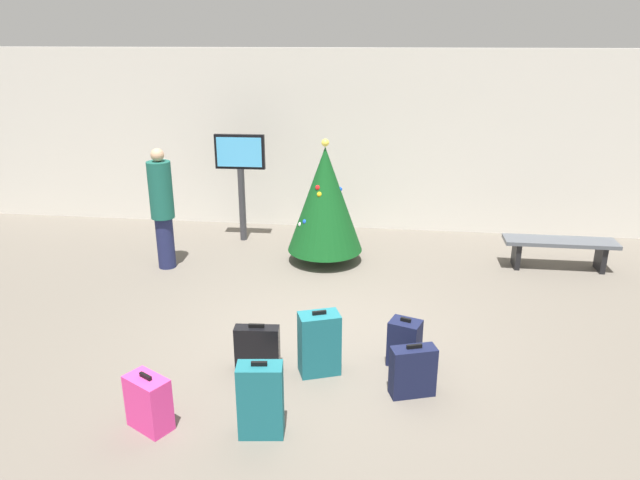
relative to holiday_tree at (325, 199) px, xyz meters
name	(u,v)px	position (x,y,z in m)	size (l,w,h in m)	color
ground_plane	(321,339)	(0.26, -2.59, -1.04)	(16.00, 16.00, 0.00)	#665E54
back_wall	(351,141)	(0.26, 1.90, 0.60)	(16.00, 0.20, 3.29)	beige
holiday_tree	(325,199)	(0.00, 0.00, 0.00)	(1.21, 1.21, 2.00)	#4C3319
flight_info_kiosk	(240,167)	(-1.58, 0.86, 0.28)	(0.87, 0.12, 1.90)	#333338
waiting_bench	(559,247)	(3.69, 0.14, -0.68)	(1.71, 0.44, 0.48)	#4C5159
traveller_0	(162,206)	(-2.47, -0.58, -0.04)	(0.48, 0.48, 1.91)	#1E234C
suitcase_0	(405,343)	(1.25, -3.04, -0.78)	(0.40, 0.35, 0.57)	#141938
suitcase_1	(257,348)	(-0.35, -3.35, -0.78)	(0.50, 0.20, 0.56)	black
suitcase_2	(149,403)	(-1.13, -4.46, -0.78)	(0.48, 0.42, 0.57)	#E5388C
suitcase_3	(319,343)	(0.33, -3.31, -0.69)	(0.50, 0.40, 0.74)	#19606B
suitcase_4	(413,371)	(1.33, -3.61, -0.78)	(0.49, 0.32, 0.58)	#141938
suitcase_5	(261,400)	(-0.06, -4.42, -0.68)	(0.44, 0.27, 0.77)	#19606B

